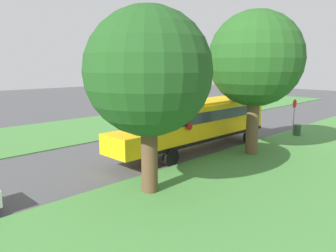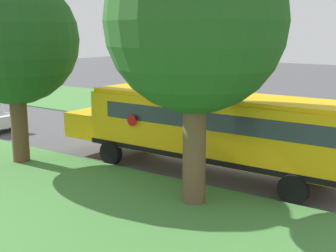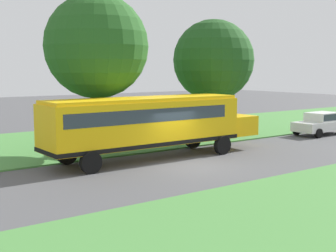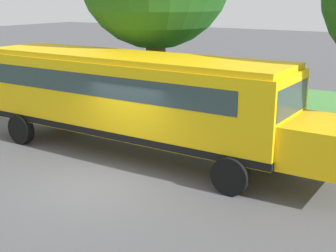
{
  "view_description": "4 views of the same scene",
  "coord_description": "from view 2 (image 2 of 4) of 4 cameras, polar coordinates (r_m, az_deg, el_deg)",
  "views": [
    {
      "loc": [
        -15.8,
        15.42,
        5.39
      ],
      "look_at": [
        -0.8,
        0.45,
        1.46
      ],
      "focal_mm": 35.0,
      "sensor_mm": 36.0,
      "label": 1
    },
    {
      "loc": [
        -17.81,
        -9.62,
        5.51
      ],
      "look_at": [
        -1.39,
        2.08,
        1.38
      ],
      "focal_mm": 50.0,
      "sensor_mm": 36.0,
      "label": 2
    },
    {
      "loc": [
        16.9,
        -13.87,
        4.58
      ],
      "look_at": [
        -1.76,
        -0.07,
        1.74
      ],
      "focal_mm": 50.0,
      "sensor_mm": 36.0,
      "label": 3
    },
    {
      "loc": [
        8.77,
        7.97,
        4.87
      ],
      "look_at": [
        -2.71,
        0.49,
        1.07
      ],
      "focal_mm": 50.0,
      "sensor_mm": 36.0,
      "label": 4
    }
  ],
  "objects": [
    {
      "name": "grass_far_side",
      "position": [
        29.01,
        15.44,
        0.27
      ],
      "size": [
        10.0,
        80.0,
        0.07
      ],
      "primitive_type": "cube",
      "color": "#47843D",
      "rests_on": "ground"
    },
    {
      "name": "oak_tree_roadside_mid",
      "position": [
        20.29,
        -18.38,
        10.1
      ],
      "size": [
        5.23,
        5.23,
        7.75
      ],
      "color": "brown",
      "rests_on": "ground"
    },
    {
      "name": "ground_plane",
      "position": [
        20.98,
        6.87,
        -3.74
      ],
      "size": [
        120.0,
        120.0,
        0.0
      ],
      "primitive_type": "plane",
      "color": "#4C4C4F"
    },
    {
      "name": "school_bus",
      "position": [
        18.04,
        4.85,
        0.06
      ],
      "size": [
        2.84,
        12.42,
        3.16
      ],
      "color": "yellow",
      "rests_on": "ground"
    },
    {
      "name": "grass_verge",
      "position": [
        13.55,
        -14.45,
        -12.64
      ],
      "size": [
        12.0,
        80.0,
        0.08
      ],
      "primitive_type": "cube",
      "color": "#47843D",
      "rests_on": "ground"
    },
    {
      "name": "oak_tree_beside_bus",
      "position": [
        14.46,
        3.18,
        12.71
      ],
      "size": [
        5.57,
        5.57,
        8.57
      ],
      "color": "brown",
      "rests_on": "ground"
    }
  ]
}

